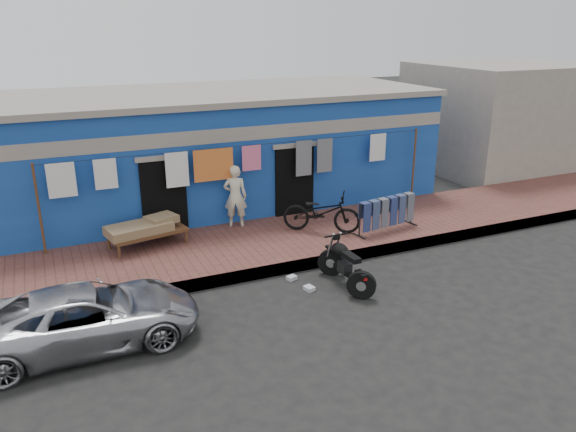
{
  "coord_description": "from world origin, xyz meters",
  "views": [
    {
      "loc": [
        -4.8,
        -8.67,
        5.21
      ],
      "look_at": [
        0.0,
        2.0,
        1.15
      ],
      "focal_mm": 35.0,
      "sensor_mm": 36.0,
      "label": 1
    }
  ],
  "objects_px": {
    "car": "(88,316)",
    "jeans_rack": "(387,213)",
    "charpoy": "(148,233)",
    "bicycle": "(322,208)",
    "motorcycle": "(346,264)",
    "seated_person": "(235,196)"
  },
  "relations": [
    {
      "from": "bicycle",
      "to": "seated_person",
      "type": "bearing_deg",
      "value": 91.04
    },
    {
      "from": "seated_person",
      "to": "charpoy",
      "type": "xyz_separation_m",
      "value": [
        -2.31,
        -0.42,
        -0.49
      ]
    },
    {
      "from": "charpoy",
      "to": "jeans_rack",
      "type": "bearing_deg",
      "value": -13.86
    },
    {
      "from": "seated_person",
      "to": "motorcycle",
      "type": "distance_m",
      "value": 3.92
    },
    {
      "from": "car",
      "to": "jeans_rack",
      "type": "bearing_deg",
      "value": -74.34
    },
    {
      "from": "car",
      "to": "motorcycle",
      "type": "relative_size",
      "value": 2.44
    },
    {
      "from": "motorcycle",
      "to": "jeans_rack",
      "type": "distance_m",
      "value": 2.95
    },
    {
      "from": "bicycle",
      "to": "jeans_rack",
      "type": "xyz_separation_m",
      "value": [
        1.53,
        -0.58,
        -0.18
      ]
    },
    {
      "from": "seated_person",
      "to": "car",
      "type": "bearing_deg",
      "value": 65.77
    },
    {
      "from": "bicycle",
      "to": "jeans_rack",
      "type": "bearing_deg",
      "value": -75.53
    },
    {
      "from": "car",
      "to": "jeans_rack",
      "type": "distance_m",
      "value": 7.6
    },
    {
      "from": "charpoy",
      "to": "car",
      "type": "bearing_deg",
      "value": -115.79
    },
    {
      "from": "car",
      "to": "bicycle",
      "type": "height_order",
      "value": "bicycle"
    },
    {
      "from": "motorcycle",
      "to": "jeans_rack",
      "type": "height_order",
      "value": "jeans_rack"
    },
    {
      "from": "car",
      "to": "bicycle",
      "type": "relative_size",
      "value": 1.98
    },
    {
      "from": "car",
      "to": "motorcycle",
      "type": "bearing_deg",
      "value": -88.32
    },
    {
      "from": "car",
      "to": "motorcycle",
      "type": "xyz_separation_m",
      "value": [
        5.07,
        0.15,
        -0.03
      ]
    },
    {
      "from": "motorcycle",
      "to": "charpoy",
      "type": "relative_size",
      "value": 0.78
    },
    {
      "from": "charpoy",
      "to": "motorcycle",
      "type": "bearing_deg",
      "value": -44.09
    },
    {
      "from": "seated_person",
      "to": "motorcycle",
      "type": "height_order",
      "value": "seated_person"
    },
    {
      "from": "car",
      "to": "seated_person",
      "type": "height_order",
      "value": "seated_person"
    },
    {
      "from": "seated_person",
      "to": "charpoy",
      "type": "relative_size",
      "value": 0.81
    }
  ]
}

